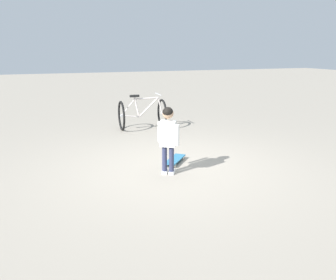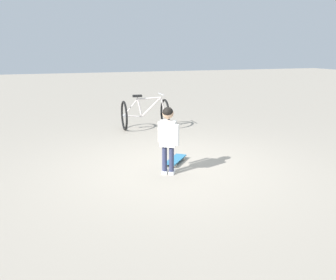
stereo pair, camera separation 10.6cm
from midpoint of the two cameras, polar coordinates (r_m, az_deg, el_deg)
ground_plane at (r=5.78m, az=0.50°, el=-4.35°), size 50.00×50.00×0.00m
child_person at (r=5.25m, az=-0.57°, el=1.13°), size 0.28×0.36×1.06m
skateboard at (r=5.93m, az=0.63°, el=-3.25°), size 0.54×0.58×0.07m
bicycle_mid at (r=8.45m, az=-4.64°, el=4.37°), size 1.10×0.75×0.85m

